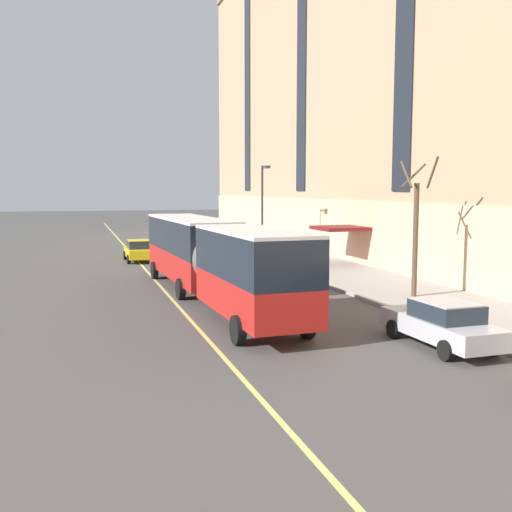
# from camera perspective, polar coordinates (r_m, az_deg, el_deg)

# --- Properties ---
(ground_plane) EXTENTS (260.00, 260.00, 0.00)m
(ground_plane) POSITION_cam_1_polar(r_m,az_deg,el_deg) (24.89, -1.28, -5.63)
(ground_plane) COLOR #4C4947
(sidewalk) EXTENTS (5.85, 160.00, 0.15)m
(sidewalk) POSITION_cam_1_polar(r_m,az_deg,el_deg) (31.17, 13.68, -3.24)
(sidewalk) COLOR #9E9B93
(sidewalk) RESTS_ON ground
(city_bus) EXTENTS (3.64, 19.31, 3.71)m
(city_bus) POSITION_cam_1_polar(r_m,az_deg,el_deg) (27.72, -4.30, 0.07)
(city_bus) COLOR red
(city_bus) RESTS_ON ground
(parked_car_navy_0) EXTENTS (2.07, 4.34, 1.56)m
(parked_car_navy_0) POSITION_cam_1_polar(r_m,az_deg,el_deg) (58.48, -5.50, 2.00)
(parked_car_navy_0) COLOR navy
(parked_car_navy_0) RESTS_ON ground
(parked_car_white_1) EXTENTS (2.01, 4.74, 1.56)m
(parked_car_white_1) POSITION_cam_1_polar(r_m,az_deg,el_deg) (37.79, 1.06, -0.32)
(parked_car_white_1) COLOR silver
(parked_car_white_1) RESTS_ON ground
(parked_car_silver_2) EXTENTS (2.07, 4.85, 1.56)m
(parked_car_silver_2) POSITION_cam_1_polar(r_m,az_deg,el_deg) (20.70, 17.31, -6.15)
(parked_car_silver_2) COLOR #B7B7BC
(parked_car_silver_2) RESTS_ON ground
(taxi_cab) EXTENTS (1.98, 4.25, 1.56)m
(taxi_cab) POSITION_cam_1_polar(r_m,az_deg,el_deg) (44.09, -11.09, 0.51)
(taxi_cab) COLOR yellow
(taxi_cab) RESTS_ON ground
(street_tree_mid_block) EXTENTS (1.59, 1.66, 6.53)m
(street_tree_mid_block) POSITION_cam_1_polar(r_m,az_deg,el_deg) (28.96, 14.98, 2.46)
(street_tree_mid_block) COLOR brown
(street_tree_mid_block) RESTS_ON sidewalk
(street_lamp) EXTENTS (0.36, 1.48, 6.79)m
(street_lamp) POSITION_cam_1_polar(r_m,az_deg,el_deg) (44.44, 0.69, 5.25)
(street_lamp) COLOR #2D2D30
(street_lamp) RESTS_ON sidewalk
(lane_centerline) EXTENTS (0.16, 140.00, 0.01)m
(lane_centerline) POSITION_cam_1_polar(r_m,az_deg,el_deg) (27.29, -7.56, -4.61)
(lane_centerline) COLOR #E0D66B
(lane_centerline) RESTS_ON ground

